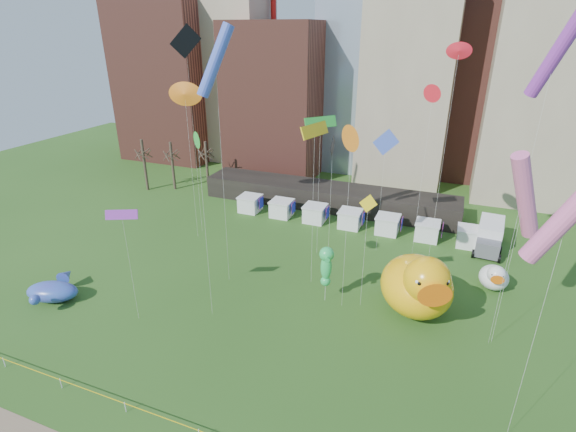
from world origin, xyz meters
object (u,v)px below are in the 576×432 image
at_px(big_duck, 418,285).
at_px(small_duck, 494,277).
at_px(whale_inflatable, 53,290).
at_px(seahorse_green, 326,263).
at_px(seahorse_purple, 410,277).
at_px(box_truck, 490,235).

height_order(big_duck, small_duck, big_duck).
distance_m(small_duck, whale_inflatable, 44.42).
height_order(seahorse_green, seahorse_purple, seahorse_green).
xyz_separation_m(whale_inflatable, box_truck, (40.35, 28.00, 0.60)).
xyz_separation_m(small_duck, box_truck, (-0.20, 9.88, 0.22)).
distance_m(seahorse_purple, whale_inflatable, 34.72).
relative_size(big_duck, seahorse_green, 1.66).
relative_size(seahorse_purple, box_truck, 0.63).
height_order(whale_inflatable, box_truck, box_truck).
relative_size(small_duck, whale_inflatable, 0.63).
xyz_separation_m(big_duck, seahorse_purple, (-0.83, 0.45, 0.32)).
bearing_deg(small_duck, whale_inflatable, -158.88).
height_order(small_duck, seahorse_purple, seahorse_purple).
bearing_deg(seahorse_purple, box_truck, 86.45).
bearing_deg(whale_inflatable, seahorse_green, 3.74).
height_order(big_duck, seahorse_green, big_duck).
bearing_deg(small_duck, big_duck, -136.52).
height_order(seahorse_purple, whale_inflatable, seahorse_purple).
xyz_separation_m(small_duck, whale_inflatable, (-40.55, -18.12, -0.38)).
relative_size(big_duck, small_duck, 2.45).
distance_m(big_duck, box_truck, 18.55).
bearing_deg(big_duck, box_truck, 46.56).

